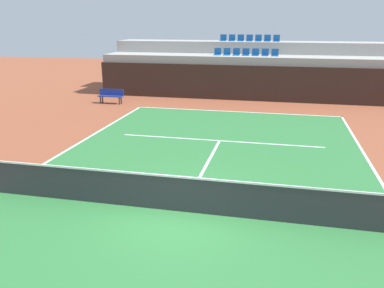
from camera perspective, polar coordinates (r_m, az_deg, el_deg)
name	(u,v)px	position (r m, az deg, el deg)	size (l,w,h in m)	color
ground_plane	(181,212)	(10.21, -1.60, -9.80)	(80.00, 80.00, 0.00)	brown
court_surface	(181,212)	(10.21, -1.60, -9.78)	(11.00, 24.00, 0.01)	#2D7238
baseline_far	(235,112)	(21.38, 6.32, 4.69)	(11.00, 0.10, 0.00)	white
service_line_far	(220,141)	(16.05, 4.02, 0.48)	(8.26, 0.10, 0.00)	white
centre_service_line	(205,168)	(13.06, 1.86, -3.49)	(0.10, 6.40, 0.00)	white
back_wall	(242,83)	(24.52, 7.34, 8.79)	(18.41, 0.30, 2.13)	black
stands_tier_lower	(245,76)	(25.82, 7.66, 9.73)	(18.41, 2.40, 2.60)	#9E9E99
stands_tier_upper	(248,66)	(28.15, 8.16, 11.12)	(18.41, 2.40, 3.37)	#9E9E99
seating_row_lower	(246,53)	(25.77, 7.81, 12.90)	(4.07, 0.44, 0.44)	#145193
seating_row_upper	(249,39)	(28.11, 8.34, 14.81)	(4.07, 0.44, 0.44)	#145193
tennis_net	(181,194)	(9.99, -1.63, -7.20)	(11.08, 0.08, 1.07)	black
player_bench	(111,95)	(23.91, -11.68, 6.99)	(1.50, 0.40, 0.85)	navy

